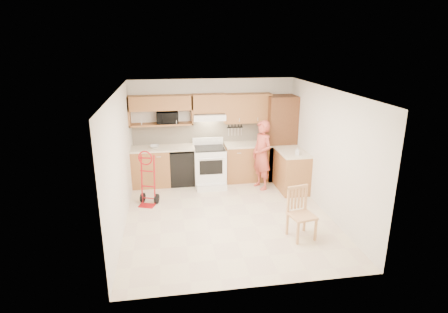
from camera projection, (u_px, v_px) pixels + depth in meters
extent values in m
cube|color=beige|center=(228.00, 217.00, 7.36)|extent=(4.00, 4.50, 0.02)
cube|color=white|center=(228.00, 90.00, 6.60)|extent=(4.00, 4.50, 0.02)
cube|color=silver|center=(213.00, 130.00, 9.11)|extent=(4.00, 0.02, 2.50)
cube|color=silver|center=(257.00, 208.00, 4.85)|extent=(4.00, 0.02, 2.50)
cube|color=silver|center=(120.00, 162.00, 6.68)|extent=(0.02, 4.50, 2.50)
cube|color=silver|center=(328.00, 152.00, 7.28)|extent=(0.02, 4.50, 2.50)
cube|color=beige|center=(213.00, 132.00, 9.10)|extent=(3.92, 0.03, 0.55)
cube|color=olive|center=(151.00, 167.00, 8.83)|extent=(0.90, 0.60, 0.90)
cube|color=black|center=(182.00, 167.00, 8.95)|extent=(0.60, 0.60, 0.85)
cube|color=olive|center=(248.00, 162.00, 9.18)|extent=(1.14, 0.60, 0.90)
cube|color=beige|center=(163.00, 148.00, 8.73)|extent=(1.50, 0.63, 0.04)
cube|color=beige|center=(248.00, 144.00, 9.04)|extent=(1.14, 0.63, 0.04)
cube|color=olive|center=(291.00, 171.00, 8.56)|extent=(0.60, 1.00, 0.90)
cube|color=beige|center=(293.00, 152.00, 8.42)|extent=(0.63, 1.00, 0.04)
cube|color=brown|center=(280.00, 138.00, 9.13)|extent=(0.70, 0.60, 2.10)
cube|color=olive|center=(160.00, 103.00, 8.54)|extent=(1.50, 0.33, 0.34)
cube|color=olive|center=(162.00, 124.00, 8.69)|extent=(1.50, 0.33, 0.04)
cube|color=olive|center=(209.00, 103.00, 8.72)|extent=(0.76, 0.33, 0.44)
cube|color=olive|center=(247.00, 108.00, 8.90)|extent=(1.14, 0.33, 0.70)
cube|color=white|center=(209.00, 117.00, 8.75)|extent=(0.76, 0.46, 0.14)
imported|color=black|center=(167.00, 117.00, 8.67)|extent=(0.51, 0.35, 0.28)
imported|color=#B9493A|center=(262.00, 155.00, 8.54)|extent=(0.57, 0.70, 1.63)
imported|color=white|center=(297.00, 151.00, 8.11)|extent=(0.10, 0.10, 0.17)
imported|color=white|center=(155.00, 146.00, 8.69)|extent=(0.23, 0.23, 0.06)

